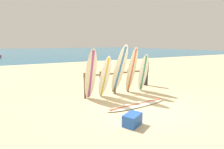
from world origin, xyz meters
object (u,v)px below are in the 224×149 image
surfboard_leaning_left (105,77)px  beachgoer_standing (146,70)px  surfboard_rack (115,79)px  cooler_box (132,120)px  surfboard_leaning_far_left (91,74)px  surfboard_leaning_center_left (119,70)px  surfboard_leaning_center (132,70)px  surfboard_leaning_center_right (143,73)px  surfboard_lying_on_sand (138,105)px

surfboard_leaning_left → beachgoer_standing: size_ratio=1.19×
surfboard_rack → cooler_box: 3.53m
surfboard_leaning_far_left → surfboard_leaning_center_left: surfboard_leaning_center_left is taller
surfboard_leaning_center_left → surfboard_leaning_center: (0.78, 0.09, -0.06)m
surfboard_rack → surfboard_leaning_center_right: 1.53m
surfboard_leaning_center_left → cooler_box: bearing=-114.0°
surfboard_leaning_center → surfboard_leaning_center_right: (0.68, -0.07, -0.18)m
surfboard_leaning_far_left → surfboard_leaning_left: surfboard_leaning_far_left is taller
surfboard_leaning_center → surfboard_leaning_center_left: bearing=-173.1°
surfboard_rack → surfboard_lying_on_sand: 2.04m
surfboard_leaning_left → surfboard_leaning_center: bearing=1.7°
surfboard_leaning_center_right → surfboard_leaning_center: bearing=174.5°
surfboard_leaning_left → beachgoer_standing: surfboard_leaning_left is taller
surfboard_leaning_far_left → surfboard_leaning_center_right: 2.87m
surfboard_rack → cooler_box: bearing=-111.3°
surfboard_leaning_left → surfboard_lying_on_sand: bearing=-66.6°
surfboard_rack → cooler_box: size_ratio=5.42×
surfboard_leaning_center → surfboard_leaning_center_right: bearing=-5.5°
surfboard_lying_on_sand → surfboard_leaning_far_left: bearing=130.1°
beachgoer_standing → cooler_box: 5.51m
surfboard_rack → surfboard_lying_on_sand: size_ratio=1.13×
surfboard_leaning_left → surfboard_leaning_center_right: surfboard_leaning_center_right is taller
surfboard_lying_on_sand → cooler_box: size_ratio=4.80×
surfboard_leaning_center → surfboard_lying_on_sand: size_ratio=0.81×
surfboard_rack → beachgoer_standing: (2.53, 0.67, 0.19)m
cooler_box → surfboard_leaning_center_left: bearing=39.4°
surfboard_rack → surfboard_leaning_far_left: (-1.40, -0.32, 0.42)m
surfboard_leaning_center → beachgoer_standing: surfboard_leaning_center is taller
surfboard_rack → surfboard_leaning_far_left: size_ratio=1.42×
surfboard_rack → surfboard_leaning_center_right: bearing=-14.0°
surfboard_leaning_left → beachgoer_standing: 3.42m
surfboard_rack → surfboard_lying_on_sand: bearing=-91.6°
surfboard_leaning_left → surfboard_leaning_center_right: bearing=-0.6°
surfboard_leaning_far_left → surfboard_leaning_center: (2.18, 0.02, 0.02)m
cooler_box → surfboard_rack: bearing=42.1°
surfboard_leaning_far_left → cooler_box: (0.13, -2.93, -0.96)m
surfboard_leaning_left → surfboard_leaning_center: (1.52, 0.04, 0.19)m
cooler_box → surfboard_lying_on_sand: bearing=21.0°
cooler_box → surfboard_leaning_left: bearing=53.1°
surfboard_leaning_far_left → beachgoer_standing: surfboard_leaning_far_left is taller
surfboard_leaning_far_left → surfboard_leaning_center_right: bearing=-0.9°
surfboard_leaning_center → cooler_box: (-2.05, -2.95, -0.98)m
surfboard_lying_on_sand → beachgoer_standing: size_ratio=1.75×
surfboard_leaning_left → beachgoer_standing: bearing=17.3°
surfboard_leaning_left → surfboard_leaning_center_left: (0.74, -0.05, 0.25)m
surfboard_leaning_left → surfboard_leaning_center_right: 2.20m
surfboard_leaning_center → surfboard_rack: bearing=159.0°
surfboard_leaning_left → surfboard_leaning_center_right: size_ratio=0.99×
surfboard_lying_on_sand → cooler_box: 1.81m
surfboard_leaning_center → cooler_box: 3.72m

